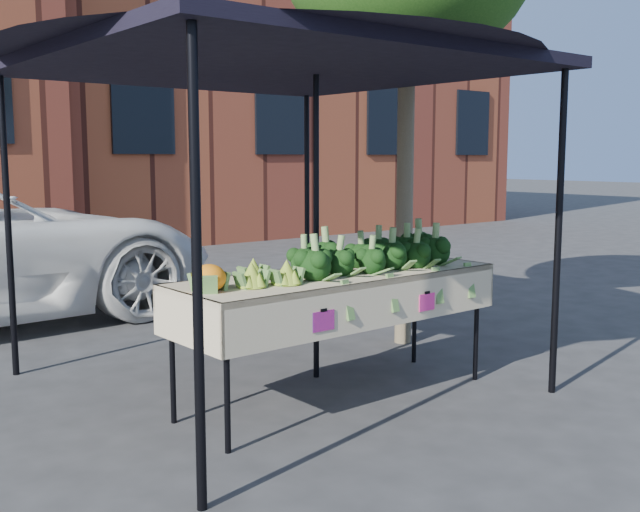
% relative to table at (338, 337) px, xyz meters
% --- Properties ---
extents(ground, '(90.00, 90.00, 0.00)m').
position_rel_table_xyz_m(ground, '(0.21, 0.11, -0.45)').
color(ground, '#2A2A2C').
extents(table, '(2.41, 0.84, 0.90)m').
position_rel_table_xyz_m(table, '(0.00, 0.00, 0.00)').
color(table, beige).
rests_on(table, ground).
extents(canopy, '(3.16, 3.16, 2.74)m').
position_rel_table_xyz_m(canopy, '(-0.13, 0.60, 0.92)').
color(canopy, black).
rests_on(canopy, ground).
extents(broccoli_heap, '(1.49, 0.59, 0.28)m').
position_rel_table_xyz_m(broccoli_heap, '(0.33, 0.03, 0.59)').
color(broccoli_heap, black).
rests_on(broccoli_heap, table).
extents(romanesco_cluster, '(0.45, 0.49, 0.22)m').
position_rel_table_xyz_m(romanesco_cluster, '(-0.66, -0.01, 0.56)').
color(romanesco_cluster, '#9BBE36').
rests_on(romanesco_cluster, table).
extents(cauliflower_pair, '(0.22, 0.22, 0.19)m').
position_rel_table_xyz_m(cauliflower_pair, '(-1.05, -0.05, 0.55)').
color(cauliflower_pair, orange).
rests_on(cauliflower_pair, table).
extents(street_tree, '(2.21, 2.21, 4.36)m').
position_rel_table_xyz_m(street_tree, '(1.53, 0.88, 1.73)').
color(street_tree, '#1E4C14').
rests_on(street_tree, ground).
extents(building_right, '(12.00, 8.00, 8.50)m').
position_rel_table_xyz_m(building_right, '(7.21, 12.61, 3.80)').
color(building_right, maroon).
rests_on(building_right, ground).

